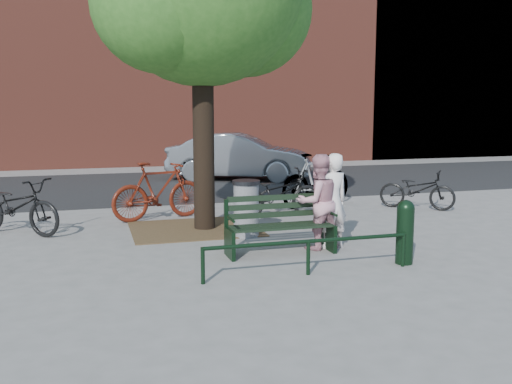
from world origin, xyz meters
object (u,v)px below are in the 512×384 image
object	(u,v)px
person_left	(332,201)
parked_car	(240,157)
bollard	(405,230)
litter_bin	(246,208)
bicycle_c	(278,193)
park_bench	(279,224)
person_right	(318,202)

from	to	relation	value
person_left	parked_car	world-z (taller)	person_left
person_left	bollard	distance (m)	1.40
litter_bin	bicycle_c	size ratio (longest dim) A/B	0.52
bicycle_c	parked_car	distance (m)	6.33
park_bench	person_right	bearing A→B (deg)	5.85
park_bench	parked_car	distance (m)	9.25
park_bench	parked_car	bearing A→B (deg)	79.24
person_left	bollard	xyz separation A→B (m)	(0.65, -1.21, -0.27)
bollard	bicycle_c	bearing A→B (deg)	99.72
person_right	bicycle_c	size ratio (longest dim) A/B	0.80
person_left	bicycle_c	world-z (taller)	person_left
person_right	litter_bin	xyz separation A→B (m)	(-0.89, 1.20, -0.27)
person_left	bicycle_c	distance (m)	2.75
person_right	litter_bin	world-z (taller)	person_right
litter_bin	bicycle_c	bearing A→B (deg)	53.77
litter_bin	bicycle_c	xyz separation A→B (m)	(1.12, 1.53, -0.00)
bollard	parked_car	size ratio (longest dim) A/B	0.21
park_bench	litter_bin	bearing A→B (deg)	98.90
bollard	bicycle_c	world-z (taller)	bicycle_c
person_left	bicycle_c	bearing A→B (deg)	-99.77
person_left	parked_car	size ratio (longest dim) A/B	0.35
person_left	litter_bin	distance (m)	1.69
bicycle_c	parked_car	size ratio (longest dim) A/B	0.43
bollard	litter_bin	world-z (taller)	litter_bin
person_left	person_right	bearing A→B (deg)	-10.32
park_bench	person_left	world-z (taller)	person_left
park_bench	bollard	world-z (taller)	park_bench
bicycle_c	parked_car	world-z (taller)	parked_car
bollard	person_right	bearing A→B (deg)	126.75
park_bench	person_right	distance (m)	0.76
bollard	bicycle_c	size ratio (longest dim) A/B	0.49
park_bench	bicycle_c	bearing A→B (deg)	71.79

